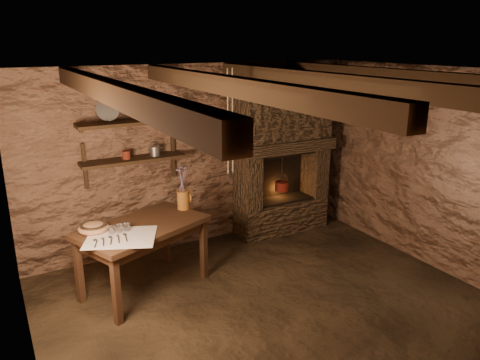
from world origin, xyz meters
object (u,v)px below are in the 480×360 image
work_table (144,255)px  red_pot (282,185)px  stoneware_jug (183,191)px  wooden_bowl (94,228)px  iron_stockpot (149,112)px

work_table → red_pot: red_pot is taller
stoneware_jug → wooden_bowl: bearing=168.3°
wooden_bowl → red_pot: red_pot is taller
work_table → red_pot: (2.24, 0.66, 0.28)m
iron_stockpot → wooden_bowl: bearing=-141.1°
work_table → iron_stockpot: (0.40, 0.78, 1.44)m
stoneware_jug → wooden_bowl: (-1.08, -0.19, -0.18)m
stoneware_jug → red_pot: bearing=-7.6°
work_table → wooden_bowl: size_ratio=4.86×
work_table → red_pot: size_ratio=2.86×
iron_stockpot → red_pot: bearing=-3.7°
stoneware_jug → iron_stockpot: bearing=87.8°
work_table → stoneware_jug: 0.85m
stoneware_jug → red_pot: 1.73m
iron_stockpot → red_pot: iron_stockpot is taller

